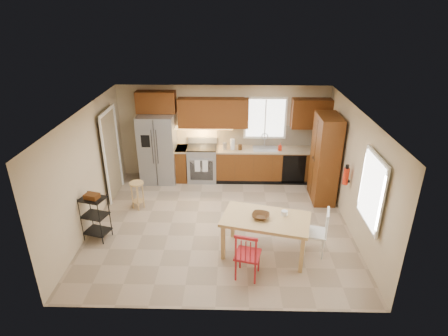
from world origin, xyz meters
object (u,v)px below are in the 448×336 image
(refrigerator, at_px, (158,149))
(chair_red, at_px, (248,254))
(soap_bottle, at_px, (280,147))
(pantry, at_px, (325,159))
(chair_white, at_px, (315,232))
(table_bowl, at_px, (261,218))
(bar_stool, at_px, (138,195))
(dining_table, at_px, (265,236))
(table_jar, at_px, (284,214))
(range_stove, at_px, (202,164))
(utility_cart, at_px, (95,217))
(fire_extinguisher, at_px, (346,176))

(refrigerator, distance_m, chair_red, 4.43)
(refrigerator, distance_m, soap_bottle, 3.18)
(pantry, xyz_separation_m, chair_white, (-0.60, -2.18, -0.58))
(refrigerator, relative_size, table_bowl, 5.62)
(chair_white, relative_size, bar_stool, 1.41)
(refrigerator, xyz_separation_m, table_bowl, (2.48, -3.16, -0.12))
(chair_red, relative_size, bar_stool, 1.41)
(bar_stool, bearing_deg, dining_table, -50.35)
(chair_white, distance_m, table_jar, 0.70)
(soap_bottle, bearing_deg, range_stove, 177.60)
(range_stove, distance_m, table_bowl, 3.50)
(table_jar, bearing_deg, utility_cart, 174.82)
(refrigerator, height_order, bar_stool, refrigerator)
(fire_extinguisher, relative_size, dining_table, 0.23)
(fire_extinguisher, bearing_deg, refrigerator, 155.48)
(table_bowl, bearing_deg, refrigerator, 128.16)
(pantry, relative_size, table_jar, 15.04)
(refrigerator, distance_m, fire_extinguisher, 4.76)
(range_stove, height_order, dining_table, range_stove)
(soap_bottle, xyz_separation_m, table_jar, (-0.25, -3.03, -0.18))
(range_stove, bearing_deg, dining_table, -66.02)
(chair_white, height_order, bar_stool, chair_white)
(table_bowl, height_order, table_jar, table_jar)
(range_stove, xyz_separation_m, soap_bottle, (2.03, -0.08, 0.54))
(table_bowl, bearing_deg, soap_bottle, 77.41)
(fire_extinguisher, bearing_deg, soap_bottle, 120.53)
(chair_red, xyz_separation_m, chair_white, (1.30, 0.70, 0.00))
(bar_stool, relative_size, utility_cart, 0.69)
(chair_red, bearing_deg, pantry, 70.60)
(pantry, bearing_deg, range_stove, 161.71)
(chair_white, xyz_separation_m, table_jar, (-0.60, 0.05, 0.35))
(soap_bottle, height_order, utility_cart, soap_bottle)
(table_bowl, xyz_separation_m, bar_stool, (-2.72, 1.65, -0.46))
(range_stove, height_order, table_jar, range_stove)
(range_stove, xyz_separation_m, bar_stool, (-1.38, -1.57, -0.13))
(refrigerator, xyz_separation_m, dining_table, (2.58, -3.16, -0.52))
(refrigerator, xyz_separation_m, chair_red, (2.23, -3.81, -0.44))
(range_stove, xyz_separation_m, table_bowl, (1.33, -3.22, 0.33))
(table_bowl, bearing_deg, utility_cart, 172.38)
(soap_bottle, distance_m, fire_extinguisher, 2.27)
(dining_table, height_order, utility_cart, utility_cart)
(dining_table, relative_size, bar_stool, 2.39)
(dining_table, bearing_deg, table_jar, 29.94)
(refrigerator, height_order, range_stove, refrigerator)
(chair_red, height_order, bar_stool, chair_red)
(chair_white, bearing_deg, utility_cart, 98.87)
(fire_extinguisher, relative_size, utility_cart, 0.37)
(utility_cart, bearing_deg, refrigerator, 89.75)
(fire_extinguisher, relative_size, chair_white, 0.38)
(chair_white, height_order, table_bowl, chair_white)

